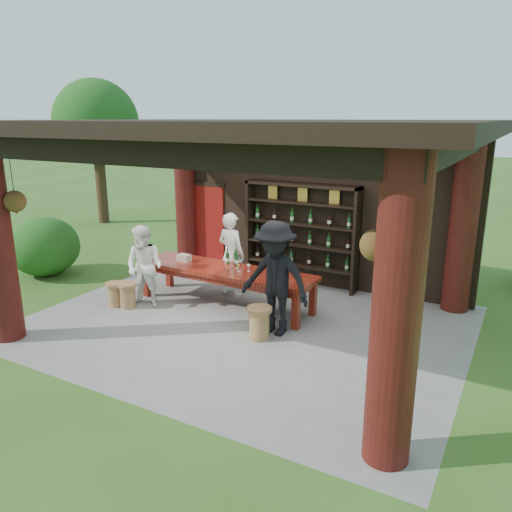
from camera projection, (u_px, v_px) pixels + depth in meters
The scene contains 15 objects.
ground at pixel (245, 323), 8.88m from camera, with size 90.00×90.00×0.00m, color #2D5119.
pavilion at pixel (256, 201), 8.68m from camera, with size 7.50×6.00×3.60m.
wine_shelf at pixel (301, 235), 10.67m from camera, with size 2.52×0.38×2.22m.
tasting_table at pixel (225, 274), 9.59m from camera, with size 3.62×0.98×0.75m.
stool_near_left at pixel (128, 295), 9.57m from camera, with size 0.37×0.37×0.49m.
stool_near_right at pixel (259, 322), 8.20m from camera, with size 0.42×0.42×0.55m.
stool_far_left at pixel (115, 293), 9.66m from camera, with size 0.36×0.36×0.47m.
host at pixel (231, 254), 10.14m from camera, with size 0.63×0.41×1.72m, color white.
guest_woman at pixel (145, 267), 9.51m from camera, with size 0.77×0.60×1.59m, color white.
guest_man at pixel (275, 279), 8.24m from camera, with size 1.25×0.72×1.94m, color black.
table_bottles at pixel (233, 257), 9.78m from camera, with size 0.30×0.16×0.31m.
table_glasses at pixel (249, 268), 9.33m from camera, with size 0.87×0.24×0.15m.
napkin_basket at pixel (184, 258), 10.01m from camera, with size 0.26×0.18×0.14m, color #BF6672.
shrubs at pixel (426, 305), 8.28m from camera, with size 14.79×9.79×1.36m.
trees at pixel (494, 129), 8.02m from camera, with size 21.53×11.35×4.80m.
Camera 1 is at (4.17, -7.11, 3.54)m, focal length 35.00 mm.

